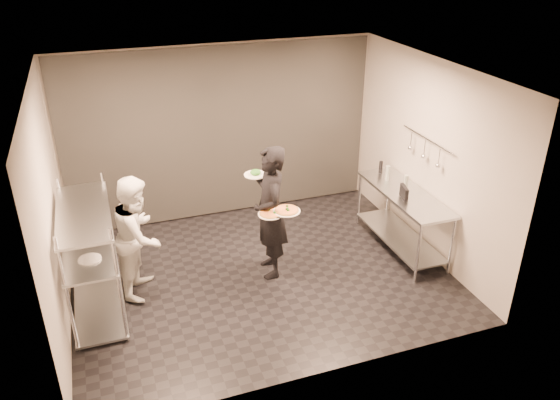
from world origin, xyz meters
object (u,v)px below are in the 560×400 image
object	(u,v)px
pass_rack	(91,255)
chef	(139,235)
waiter	(270,213)
bottle_dark	(381,167)
prep_counter	(403,210)
pos_monitor	(404,192)
bottle_clear	(406,182)
salad_plate	(256,173)
pizza_plate_near	(270,214)
pizza_plate_far	(287,210)
bottle_green	(388,173)

from	to	relation	value
pass_rack	chef	size ratio (longest dim) A/B	0.99
waiter	bottle_dark	world-z (taller)	waiter
chef	bottle_dark	distance (m)	3.78
prep_counter	pos_monitor	distance (m)	0.43
bottle_clear	salad_plate	bearing A→B (deg)	173.32
waiter	pos_monitor	distance (m)	1.91
pos_monitor	prep_counter	bearing A→B (deg)	66.54
pizza_plate_near	bottle_clear	xyz separation A→B (m)	(2.15, 0.28, -0.01)
chef	salad_plate	size ratio (longest dim) A/B	5.22
chef	salad_plate	world-z (taller)	chef
chef	pizza_plate_far	distance (m)	1.91
pos_monitor	bottle_clear	distance (m)	0.30
prep_counter	bottle_clear	xyz separation A→B (m)	(0.05, 0.09, 0.41)
pass_rack	waiter	xyz separation A→B (m)	(2.31, 0.04, 0.16)
pizza_plate_near	pos_monitor	world-z (taller)	pos_monitor
waiter	bottle_green	xyz separation A→B (m)	(1.99, 0.42, 0.11)
pizza_plate_near	bottle_clear	bearing A→B (deg)	7.35
waiter	bottle_clear	distance (m)	2.08
chef	pizza_plate_far	world-z (taller)	chef
waiter	pizza_plate_far	bearing A→B (deg)	34.25
pizza_plate_far	bottle_green	size ratio (longest dim) A/B	1.55
waiter	salad_plate	size ratio (longest dim) A/B	5.96
waiter	pizza_plate_far	size ratio (longest dim) A/B	5.24
waiter	pizza_plate_near	world-z (taller)	waiter
chef	pizza_plate_far	bearing A→B (deg)	-81.97
salad_plate	bottle_dark	xyz separation A→B (m)	(2.13, 0.39, -0.37)
chef	bottle_green	distance (m)	3.71
pizza_plate_far	pos_monitor	xyz separation A→B (m)	(1.77, 0.06, -0.05)
bottle_green	bottle_clear	distance (m)	0.38
pizza_plate_far	bottle_green	world-z (taller)	bottle_green
prep_counter	bottle_green	xyz separation A→B (m)	(-0.03, 0.46, 0.41)
waiter	bottle_dark	size ratio (longest dim) A/B	9.80
pass_rack	prep_counter	size ratio (longest dim) A/B	0.89
pizza_plate_near	bottle_green	xyz separation A→B (m)	(2.06, 0.65, -0.01)
pizza_plate_far	bottle_dark	world-z (taller)	bottle_dark
pos_monitor	bottle_green	world-z (taller)	bottle_green
bottle_green	pos_monitor	bearing A→B (deg)	-98.07
bottle_clear	bottle_dark	size ratio (longest dim) A/B	1.17
waiter	pos_monitor	xyz separation A→B (m)	(1.90, -0.19, 0.08)
pizza_plate_far	bottle_dark	size ratio (longest dim) A/B	1.87
salad_plate	pass_rack	bearing A→B (deg)	-171.10
chef	bottle_green	xyz separation A→B (m)	(3.70, 0.25, 0.22)
bottle_dark	pos_monitor	bearing A→B (deg)	-97.89
bottle_dark	waiter	bearing A→B (deg)	-160.97
chef	bottle_green	bearing A→B (deg)	-64.95
chef	pos_monitor	xyz separation A→B (m)	(3.61, -0.37, 0.20)
pos_monitor	bottle_dark	world-z (taller)	bottle_dark
pizza_plate_near	bottle_green	world-z (taller)	bottle_green
pass_rack	bottle_clear	xyz separation A→B (m)	(4.38, 0.09, 0.26)
pass_rack	bottle_dark	world-z (taller)	pass_rack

